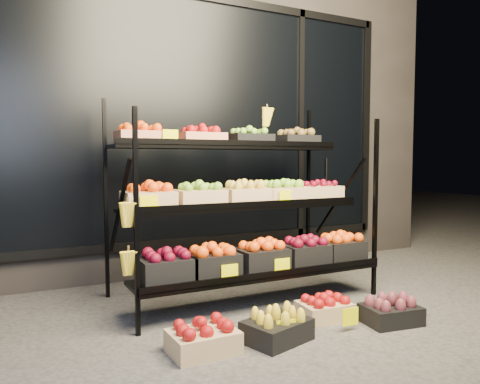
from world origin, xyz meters
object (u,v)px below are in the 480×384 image
floor_crate_left (203,338)px  floor_crate_midleft (277,327)px  floor_crate_midright (324,307)px  display_rack (244,205)px

floor_crate_left → floor_crate_midleft: (0.49, -0.05, 0.00)m
floor_crate_midleft → floor_crate_left: bearing=158.3°
floor_crate_left → floor_crate_midright: (1.02, 0.15, -0.01)m
floor_crate_left → display_rack: bearing=48.6°
floor_crate_midleft → floor_crate_midright: 0.56m
display_rack → floor_crate_midright: (0.28, -0.72, -0.70)m
display_rack → floor_crate_midright: display_rack is taller
floor_crate_left → floor_crate_midright: bearing=7.1°
floor_crate_midleft → display_rack: bearing=58.6°
floor_crate_midright → floor_crate_midleft: bearing=-154.8°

